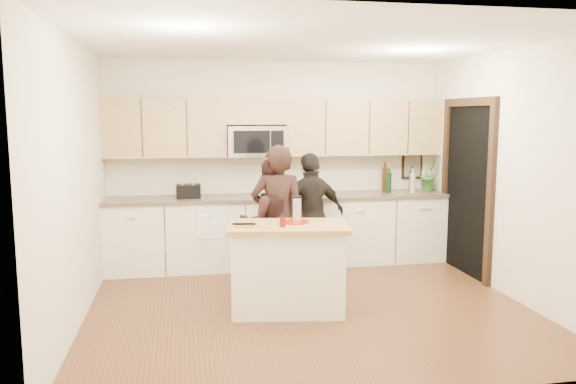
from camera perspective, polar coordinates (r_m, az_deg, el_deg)
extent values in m
plane|color=brown|center=(6.01, 2.06, -11.51)|extent=(4.50, 4.50, 0.00)
cube|color=beige|center=(7.66, -1.14, 3.02)|extent=(4.50, 0.02, 2.70)
cube|color=beige|center=(3.80, 8.70, -1.92)|extent=(4.50, 0.02, 2.70)
cube|color=beige|center=(5.66, -20.70, 0.84)|extent=(0.02, 4.00, 2.70)
cube|color=beige|center=(6.57, 21.65, 1.69)|extent=(0.02, 4.00, 2.70)
cube|color=white|center=(5.72, 2.19, 14.97)|extent=(4.50, 4.00, 0.02)
cube|color=white|center=(7.49, -0.73, -4.05)|extent=(4.50, 0.62, 0.90)
cube|color=brown|center=(7.40, -0.73, -0.50)|extent=(4.50, 0.66, 0.04)
cube|color=tan|center=(7.37, -12.39, 6.36)|extent=(1.55, 0.33, 0.75)
cube|color=tan|center=(7.75, 7.64, 6.53)|extent=(2.17, 0.33, 0.75)
cube|color=tan|center=(7.43, -3.33, 8.15)|extent=(0.78, 0.33, 0.33)
cube|color=silver|center=(7.40, -3.27, 5.17)|extent=(0.76, 0.40, 0.40)
cube|color=black|center=(7.19, -3.70, 5.09)|extent=(0.47, 0.01, 0.29)
cube|color=black|center=(7.23, -1.09, 5.12)|extent=(0.17, 0.01, 0.29)
cube|color=black|center=(7.37, 17.76, 0.12)|extent=(0.02, 1.05, 2.10)
cube|color=black|center=(6.87, 19.88, -0.51)|extent=(0.06, 0.10, 2.10)
cube|color=black|center=(7.87, 15.68, 0.67)|extent=(0.06, 0.10, 2.10)
cube|color=black|center=(7.31, 17.99, 8.70)|extent=(0.06, 1.25, 0.10)
cube|color=black|center=(8.20, 12.47, 2.66)|extent=(0.30, 0.03, 0.38)
cube|color=tan|center=(8.18, 12.52, 2.65)|extent=(0.24, 0.00, 0.32)
cube|color=white|center=(7.03, -7.96, -2.82)|extent=(0.34, 0.01, 0.48)
cube|color=white|center=(7.29, -8.10, -0.58)|extent=(0.34, 0.60, 0.01)
cube|color=white|center=(5.75, -0.04, -7.94)|extent=(1.19, 0.80, 0.85)
cube|color=tan|center=(5.65, -0.04, -3.55)|extent=(1.29, 0.87, 0.05)
cylinder|color=maroon|center=(5.73, 0.70, -3.05)|extent=(0.28, 0.28, 0.02)
cube|color=silver|center=(5.70, 0.88, -1.80)|extent=(0.08, 0.05, 0.24)
cube|color=black|center=(5.68, 0.88, -0.52)|extent=(0.10, 0.06, 0.02)
cylinder|color=maroon|center=(5.51, -0.57, -3.07)|extent=(0.06, 0.06, 0.09)
cube|color=tan|center=(5.54, -3.85, -3.43)|extent=(0.26, 0.20, 0.02)
cube|color=black|center=(5.53, -4.49, -3.25)|extent=(0.23, 0.06, 0.02)
cube|color=silver|center=(5.47, -3.99, -3.43)|extent=(0.17, 0.05, 0.01)
cube|color=black|center=(7.27, -10.08, 0.08)|extent=(0.31, 0.22, 0.17)
cube|color=silver|center=(7.26, -10.65, 0.76)|extent=(0.03, 0.16, 0.00)
cube|color=silver|center=(7.26, -9.54, 0.79)|extent=(0.03, 0.16, 0.00)
cylinder|color=black|center=(7.72, 10.19, 1.13)|extent=(0.07, 0.07, 0.33)
cylinder|color=#3A1E0A|center=(7.91, 9.80, 1.52)|extent=(0.07, 0.07, 0.40)
cylinder|color=tan|center=(7.84, 12.55, 1.14)|extent=(0.08, 0.08, 0.33)
cylinder|color=black|center=(7.91, 12.47, 1.34)|extent=(0.07, 0.07, 0.37)
cylinder|color=tan|center=(8.06, 13.66, 1.39)|extent=(0.07, 0.07, 0.36)
imported|color=#3A752F|center=(8.03, 14.17, 1.76)|extent=(0.32, 0.29, 0.47)
imported|color=black|center=(6.33, -1.03, -2.71)|extent=(0.66, 0.49, 1.67)
imported|color=black|center=(6.44, -1.83, -3.31)|extent=(0.74, 0.58, 1.49)
imported|color=black|center=(6.94, 2.38, -2.32)|extent=(0.97, 0.60, 1.53)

